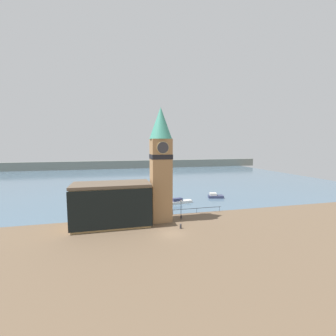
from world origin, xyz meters
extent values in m
plane|color=brown|center=(0.00, 0.00, 0.00)|extent=(160.00, 160.00, 0.00)
cube|color=slate|center=(0.00, 70.22, 0.00)|extent=(160.00, 120.00, 0.00)
cube|color=gray|center=(0.00, 110.22, 2.50)|extent=(180.00, 3.00, 5.00)
cube|color=#232328|center=(8.34, 9.97, 1.05)|extent=(11.45, 0.08, 0.08)
cylinder|color=#232328|center=(2.92, 9.97, 0.53)|extent=(0.07, 0.07, 1.05)
cylinder|color=#232328|center=(8.34, 9.97, 0.53)|extent=(0.07, 0.07, 1.05)
cylinder|color=#232328|center=(13.76, 9.97, 0.53)|extent=(0.07, 0.07, 1.05)
cube|color=#9E754C|center=(-0.28, 7.25, 8.03)|extent=(3.80, 3.80, 16.05)
cube|color=black|center=(-0.28, 7.25, 12.66)|extent=(3.92, 3.92, 0.90)
cylinder|color=tan|center=(-0.28, 5.29, 14.40)|extent=(2.31, 0.12, 2.31)
cylinder|color=#333338|center=(-0.28, 5.21, 14.40)|extent=(2.10, 0.12, 2.10)
cylinder|color=tan|center=(1.68, 7.25, 14.40)|extent=(0.12, 2.31, 2.31)
cylinder|color=#333338|center=(1.76, 7.25, 14.40)|extent=(0.12, 2.10, 2.10)
cone|color=teal|center=(-0.28, 7.25, 19.06)|extent=(4.37, 4.37, 6.01)
cube|color=tan|center=(-9.70, 6.75, 3.72)|extent=(13.62, 6.35, 7.44)
cube|color=brown|center=(-9.70, 6.75, 7.69)|extent=(14.02, 6.75, 0.50)
cube|color=black|center=(-9.70, 3.42, 3.87)|extent=(14.12, 0.30, 6.84)
cube|color=silver|center=(7.47, 18.95, 0.31)|extent=(6.07, 2.55, 0.62)
cube|color=navy|center=(6.42, 18.78, 0.99)|extent=(2.74, 1.53, 0.73)
cube|color=#333856|center=(18.76, 22.17, 0.36)|extent=(4.57, 3.07, 0.71)
cube|color=silver|center=(18.03, 22.35, 1.05)|extent=(2.15, 1.89, 0.68)
cylinder|color=#2D2D33|center=(2.20, 1.97, 0.35)|extent=(0.35, 0.35, 0.70)
sphere|color=#2D2D33|center=(2.20, 1.97, 0.70)|extent=(0.37, 0.37, 0.37)
cylinder|color=#2D2D33|center=(3.96, 7.36, 0.24)|extent=(0.35, 0.35, 0.47)
sphere|color=#2D2D33|center=(3.96, 7.36, 0.47)|extent=(0.37, 0.37, 0.37)
cylinder|color=#2D2D33|center=(3.59, 6.31, 1.94)|extent=(0.10, 0.10, 3.89)
sphere|color=silver|center=(3.59, 6.31, 3.98)|extent=(0.32, 0.32, 0.32)
camera|label=1|loc=(-9.24, -35.24, 14.87)|focal=24.00mm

